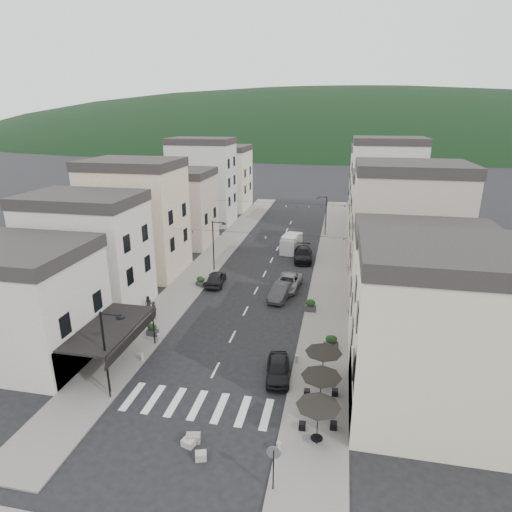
# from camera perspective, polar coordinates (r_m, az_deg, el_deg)

# --- Properties ---
(ground) EXTENTS (700.00, 700.00, 0.00)m
(ground) POSITION_cam_1_polar(r_m,az_deg,el_deg) (27.78, -9.24, -21.50)
(ground) COLOR black
(ground) RESTS_ON ground
(sidewalk_left) EXTENTS (4.00, 76.00, 0.12)m
(sidewalk_left) POSITION_cam_1_polar(r_m,az_deg,el_deg) (56.87, -5.22, 0.32)
(sidewalk_left) COLOR slate
(sidewalk_left) RESTS_ON ground
(sidewalk_right) EXTENTS (4.00, 76.00, 0.12)m
(sidewalk_right) POSITION_cam_1_polar(r_m,az_deg,el_deg) (54.66, 10.04, -0.66)
(sidewalk_right) COLOR slate
(sidewalk_right) RESTS_ON ground
(hill_backdrop) EXTENTS (640.00, 360.00, 70.00)m
(hill_backdrop) POSITION_cam_1_polar(r_m,az_deg,el_deg) (320.31, 10.28, 15.07)
(hill_backdrop) COLOR black
(hill_backdrop) RESTS_ON ground
(boutique_building) EXTENTS (12.00, 8.00, 8.00)m
(boutique_building) POSITION_cam_1_polar(r_m,az_deg,el_deg) (36.91, -30.00, -6.00)
(boutique_building) COLOR beige
(boutique_building) RESTS_ON ground
(bistro_building) EXTENTS (10.00, 8.00, 10.00)m
(bistro_building) POSITION_cam_1_polar(r_m,az_deg,el_deg) (27.65, 23.54, -10.64)
(bistro_building) COLOR beige
(bistro_building) RESTS_ON ground
(boutique_awning) EXTENTS (3.77, 7.50, 3.28)m
(boutique_awning) POSITION_cam_1_polar(r_m,az_deg,el_deg) (32.62, -18.59, -9.20)
(boutique_awning) COLOR black
(boutique_awning) RESTS_ON ground
(buildings_row_left) EXTENTS (10.20, 54.16, 14.00)m
(buildings_row_left) POSITION_cam_1_polar(r_m,az_deg,el_deg) (62.88, -10.07, 7.58)
(buildings_row_left) COLOR beige
(buildings_row_left) RESTS_ON ground
(buildings_row_right) EXTENTS (10.20, 54.16, 14.50)m
(buildings_row_right) POSITION_cam_1_polar(r_m,az_deg,el_deg) (57.80, 17.53, 6.26)
(buildings_row_right) COLOR beige
(buildings_row_right) RESTS_ON ground
(cafe_terrace) EXTENTS (2.50, 8.10, 2.53)m
(cafe_terrace) POSITION_cam_1_polar(r_m,az_deg,el_deg) (27.28, 8.67, -16.08)
(cafe_terrace) COLOR black
(cafe_terrace) RESTS_ON ground
(streetlamp_left_near) EXTENTS (1.70, 0.56, 6.00)m
(streetlamp_left_near) POSITION_cam_1_polar(r_m,az_deg,el_deg) (29.43, -19.12, -11.14)
(streetlamp_left_near) COLOR black
(streetlamp_left_near) RESTS_ON ground
(streetlamp_left_far) EXTENTS (1.70, 0.56, 6.00)m
(streetlamp_left_far) POSITION_cam_1_polar(r_m,az_deg,el_deg) (49.84, -5.43, 2.06)
(streetlamp_left_far) COLOR black
(streetlamp_left_far) RESTS_ON ground
(streetlamp_right_far) EXTENTS (1.70, 0.56, 6.00)m
(streetlamp_right_far) POSITION_cam_1_polar(r_m,az_deg,el_deg) (65.29, 9.09, 5.86)
(streetlamp_right_far) COLOR black
(streetlamp_right_far) RESTS_ON ground
(traffic_sign) EXTENTS (0.70, 0.07, 2.70)m
(traffic_sign) POSITION_cam_1_polar(r_m,az_deg,el_deg) (22.79, 2.35, -25.49)
(traffic_sign) COLOR black
(traffic_sign) RESTS_ON ground
(bollards) EXTENTS (11.66, 10.26, 0.60)m
(bollards) POSITION_cam_1_polar(r_m,az_deg,el_deg) (31.68, -5.73, -14.76)
(bollards) COLOR gray
(bollards) RESTS_ON ground
(bunting_near) EXTENTS (19.00, 0.28, 0.62)m
(bunting_near) POSITION_cam_1_polar(r_m,az_deg,el_deg) (44.21, 0.26, 2.64)
(bunting_near) COLOR black
(bunting_near) RESTS_ON ground
(bunting_far) EXTENTS (19.00, 0.28, 0.62)m
(bunting_far) POSITION_cam_1_polar(r_m,az_deg,el_deg) (59.54, 3.27, 6.77)
(bunting_far) COLOR black
(bunting_far) RESTS_ON ground
(parked_car_a) EXTENTS (2.14, 4.22, 1.38)m
(parked_car_a) POSITION_cam_1_polar(r_m,az_deg,el_deg) (31.08, 2.95, -14.82)
(parked_car_a) COLOR black
(parked_car_a) RESTS_ON ground
(parked_car_b) EXTENTS (2.17, 4.69, 1.49)m
(parked_car_b) POSITION_cam_1_polar(r_m,az_deg,el_deg) (43.09, 3.28, -4.76)
(parked_car_b) COLOR #2E2E30
(parked_car_b) RESTS_ON ground
(parked_car_c) EXTENTS (2.86, 5.39, 1.45)m
(parked_car_c) POSITION_cam_1_polar(r_m,az_deg,el_deg) (45.51, 4.29, -3.51)
(parked_car_c) COLOR gray
(parked_car_c) RESTS_ON ground
(parked_car_d) EXTENTS (2.71, 5.63, 1.58)m
(parked_car_d) POSITION_cam_1_polar(r_m,az_deg,el_deg) (54.38, 6.31, 0.23)
(parked_car_d) COLOR black
(parked_car_d) RESTS_ON ground
(parked_car_e) EXTENTS (2.23, 4.56, 1.50)m
(parked_car_e) POSITION_cam_1_polar(r_m,az_deg,el_deg) (46.60, -5.37, -2.97)
(parked_car_e) COLOR black
(parked_car_e) RESTS_ON ground
(delivery_van) EXTENTS (2.56, 5.13, 2.36)m
(delivery_van) POSITION_cam_1_polar(r_m,az_deg,el_deg) (57.75, 4.72, 1.76)
(delivery_van) COLOR #BABABC
(delivery_van) RESTS_ON ground
(pedestrian_a) EXTENTS (0.67, 0.51, 1.64)m
(pedestrian_a) POSITION_cam_1_polar(r_m,az_deg,el_deg) (39.76, -13.47, -7.05)
(pedestrian_a) COLOR black
(pedestrian_a) RESTS_ON sidewalk_left
(pedestrian_b) EXTENTS (0.81, 0.65, 1.57)m
(pedestrian_b) POSITION_cam_1_polar(r_m,az_deg,el_deg) (41.15, -14.15, -6.25)
(pedestrian_b) COLOR #25202A
(pedestrian_b) RESTS_ON sidewalk_left
(concrete_block_a) EXTENTS (0.89, 0.65, 0.50)m
(concrete_block_a) POSITION_cam_1_polar(r_m,az_deg,el_deg) (26.59, -8.36, -22.89)
(concrete_block_a) COLOR gray
(concrete_block_a) RESTS_ON ground
(concrete_block_b) EXTENTS (0.71, 0.62, 0.45)m
(concrete_block_b) POSITION_cam_1_polar(r_m,az_deg,el_deg) (25.58, -7.35, -24.93)
(concrete_block_b) COLOR #9A9892
(concrete_block_b) RESTS_ON ground
(concrete_block_c) EXTENTS (0.81, 0.68, 0.40)m
(concrete_block_c) POSITION_cam_1_polar(r_m,az_deg,el_deg) (26.42, -9.02, -23.40)
(concrete_block_c) COLOR #9D9B95
(concrete_block_c) RESTS_ON ground
(planter_la) EXTENTS (0.95, 0.54, 1.05)m
(planter_la) POSITION_cam_1_polar(r_m,az_deg,el_deg) (37.14, -13.65, -9.51)
(planter_la) COLOR #2F2F31
(planter_la) RESTS_ON sidewalk_left
(planter_lb) EXTENTS (1.13, 0.92, 1.12)m
(planter_lb) POSITION_cam_1_polar(r_m,az_deg,el_deg) (46.18, -7.38, -3.37)
(planter_lb) COLOR #323235
(planter_lb) RESTS_ON sidewalk_left
(planter_ra) EXTENTS (1.05, 0.85, 1.04)m
(planter_ra) POSITION_cam_1_polar(r_m,az_deg,el_deg) (34.95, 10.09, -11.15)
(planter_ra) COLOR #2F2F32
(planter_ra) RESTS_ON sidewalk_right
(planter_rb) EXTENTS (1.14, 0.91, 1.12)m
(planter_rb) POSITION_cam_1_polar(r_m,az_deg,el_deg) (34.78, 9.97, -11.22)
(planter_rb) COLOR #313134
(planter_rb) RESTS_ON sidewalk_right
(planter_rc) EXTENTS (1.07, 0.63, 1.16)m
(planter_rc) POSITION_cam_1_polar(r_m,az_deg,el_deg) (40.55, 7.27, -6.53)
(planter_rc) COLOR #313134
(planter_rc) RESTS_ON sidewalk_right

